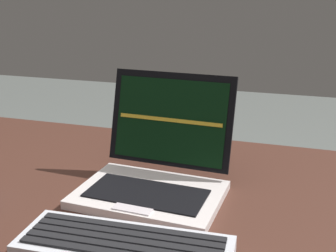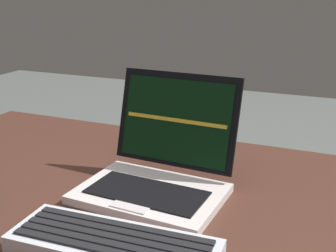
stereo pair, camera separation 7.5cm
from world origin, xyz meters
The scene contains 3 objects.
desk centered at (0.00, 0.00, 0.60)m, with size 1.53×0.75×0.71m.
laptop_front centered at (-0.05, 0.02, 0.76)m, with size 0.29×0.27×0.23m.
external_keyboard centered at (-0.03, -0.21, 0.73)m, with size 0.34×0.13×0.04m.
Camera 1 is at (0.21, -0.74, 1.12)m, focal length 45.53 mm.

